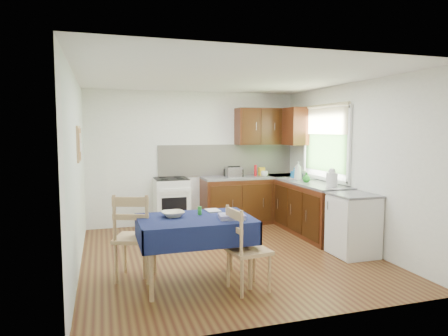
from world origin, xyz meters
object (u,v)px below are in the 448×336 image
object	(u,v)px
kettle	(332,179)
dining_table	(195,226)
sandwich_press	(234,172)
toaster	(234,172)
chair_far	(134,234)
dish_rack	(302,178)
chair_near	(245,247)

from	to	relation	value
kettle	dining_table	bearing A→B (deg)	-157.62
sandwich_press	toaster	bearing A→B (deg)	-91.88
chair_far	kettle	bearing A→B (deg)	-148.61
kettle	toaster	bearing A→B (deg)	122.80
dining_table	kettle	bearing A→B (deg)	20.89
dining_table	dish_rack	xyz separation A→B (m)	(2.42, 1.96, 0.24)
toaster	kettle	bearing A→B (deg)	-72.56
dining_table	chair_near	xyz separation A→B (m)	(0.48, -0.35, -0.18)
dining_table	chair_far	distance (m)	0.75
dish_rack	kettle	xyz separation A→B (m)	(-0.01, -0.97, 0.11)
chair_far	sandwich_press	xyz separation A→B (m)	(2.04, 2.40, 0.43)
dining_table	sandwich_press	world-z (taller)	sandwich_press
sandwich_press	dish_rack	distance (m)	1.30
dining_table	dish_rack	size ratio (longest dim) A/B	3.48
toaster	kettle	xyz separation A→B (m)	(1.06, -1.64, 0.03)
chair_near	dish_rack	world-z (taller)	dish_rack
dining_table	chair_far	world-z (taller)	chair_far
dining_table	sandwich_press	size ratio (longest dim) A/B	4.19
chair_far	sandwich_press	world-z (taller)	sandwich_press
toaster	sandwich_press	world-z (taller)	toaster
chair_near	dish_rack	bearing A→B (deg)	-47.65
kettle	dish_rack	bearing A→B (deg)	89.20
chair_far	sandwich_press	bearing A→B (deg)	-111.01
dish_rack	chair_far	bearing A→B (deg)	-131.09
chair_far	toaster	xyz separation A→B (m)	(2.01, 2.29, 0.44)
chair_far	chair_near	xyz separation A→B (m)	(1.14, -0.69, -0.05)
chair_far	kettle	world-z (taller)	kettle
dining_table	toaster	bearing A→B (deg)	61.37
chair_far	sandwich_press	distance (m)	3.18
sandwich_press	dish_rack	world-z (taller)	sandwich_press
toaster	sandwich_press	xyz separation A→B (m)	(0.03, 0.11, -0.01)
chair_far	toaster	world-z (taller)	toaster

